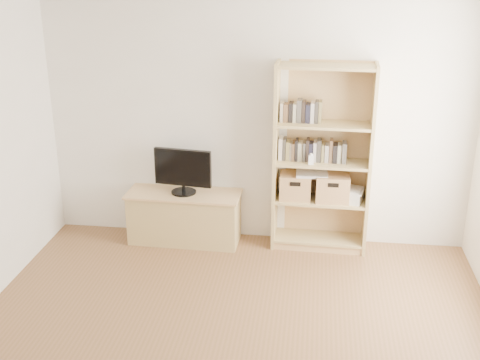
% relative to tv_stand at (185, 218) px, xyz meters
% --- Properties ---
extents(back_wall, '(4.50, 0.02, 2.60)m').
position_rel_tv_stand_xyz_m(back_wall, '(0.76, 0.22, 1.03)').
color(back_wall, silver).
rests_on(back_wall, floor).
extents(ceiling, '(4.50, 5.00, 0.01)m').
position_rel_tv_stand_xyz_m(ceiling, '(0.76, -2.28, 2.33)').
color(ceiling, white).
rests_on(ceiling, back_wall).
extents(tv_stand, '(1.19, 0.47, 0.54)m').
position_rel_tv_stand_xyz_m(tv_stand, '(0.00, 0.00, 0.00)').
color(tv_stand, tan).
rests_on(tv_stand, floor).
extents(bookshelf, '(1.01, 0.38, 1.99)m').
position_rel_tv_stand_xyz_m(bookshelf, '(1.46, 0.04, 0.72)').
color(bookshelf, tan).
rests_on(bookshelf, floor).
extents(television, '(0.62, 0.12, 0.49)m').
position_rel_tv_stand_xyz_m(television, '(0.00, 0.00, 0.54)').
color(television, black).
rests_on(television, tv_stand).
extents(books_row_mid, '(0.89, 0.23, 0.24)m').
position_rel_tv_stand_xyz_m(books_row_mid, '(1.46, 0.07, 0.82)').
color(books_row_mid, '#BEB2AB').
rests_on(books_row_mid, bookshelf).
extents(books_row_upper, '(0.38, 0.16, 0.20)m').
position_rel_tv_stand_xyz_m(books_row_upper, '(1.24, 0.07, 1.21)').
color(books_row_upper, '#BEB2AB').
rests_on(books_row_upper, bookshelf).
extents(baby_monitor, '(0.05, 0.04, 0.10)m').
position_rel_tv_stand_xyz_m(baby_monitor, '(1.35, -0.06, 0.75)').
color(baby_monitor, white).
rests_on(baby_monitor, bookshelf).
extents(basket_left, '(0.33, 0.27, 0.27)m').
position_rel_tv_stand_xyz_m(basket_left, '(1.19, 0.05, 0.41)').
color(basket_left, '#A7774B').
rests_on(basket_left, bookshelf).
extents(basket_right, '(0.35, 0.29, 0.28)m').
position_rel_tv_stand_xyz_m(basket_right, '(1.58, 0.04, 0.42)').
color(basket_right, '#A7774B').
rests_on(basket_right, bookshelf).
extents(laptop, '(0.33, 0.24, 0.03)m').
position_rel_tv_stand_xyz_m(laptop, '(1.36, 0.04, 0.56)').
color(laptop, silver).
rests_on(laptop, basket_left).
extents(magazine_stack, '(0.23, 0.28, 0.11)m').
position_rel_tv_stand_xyz_m(magazine_stack, '(1.80, 0.03, 0.34)').
color(magazine_stack, silver).
rests_on(magazine_stack, bookshelf).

